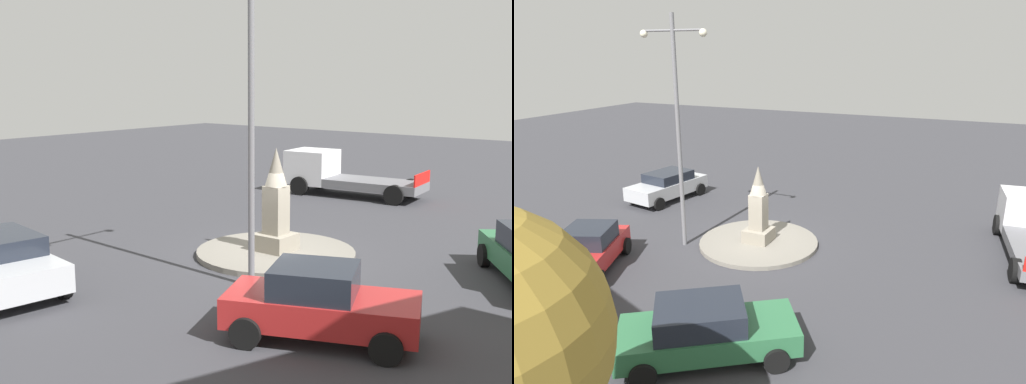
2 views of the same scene
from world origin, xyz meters
The scene contains 7 objects.
ground_plane centered at (0.00, 0.00, 0.00)m, with size 80.00×80.00×0.00m, color #38383D.
traffic_island centered at (0.00, 0.00, 0.08)m, with size 4.73×4.73×0.16m, color gray.
monument centered at (0.00, 0.00, 1.44)m, with size 1.03×1.03×3.06m.
streetlamp centered at (-2.69, -1.24, 5.14)m, with size 2.79×0.28×8.72m.
car_red_passing centered at (-4.47, -4.44, 0.77)m, with size 3.02×4.20×1.54m.
car_silver_parked_left centered at (-6.87, 3.33, 0.77)m, with size 2.55×4.46×1.46m.
truck_white_far_side centered at (9.83, 3.97, 0.94)m, with size 2.81×6.35×1.95m.
Camera 1 is at (-14.93, -11.12, 5.24)m, focal length 45.28 mm.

